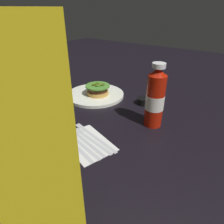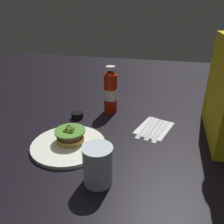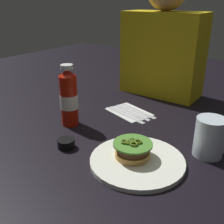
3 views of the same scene
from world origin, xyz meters
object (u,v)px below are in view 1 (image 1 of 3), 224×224
(ketchup_bottle, at_px, (155,99))
(water_glass, at_px, (46,88))
(napkin, at_px, (87,143))
(butter_knife, at_px, (73,142))
(condiment_cup, at_px, (143,101))
(burger_sandwich, at_px, (98,90))
(spoon_utensil, at_px, (77,140))
(table_knife, at_px, (83,138))
(dinner_plate, at_px, (95,95))
(fork_utensil, at_px, (89,137))
(steak_knife, at_px, (92,134))

(ketchup_bottle, bearing_deg, water_glass, 10.53)
(napkin, bearing_deg, butter_knife, 38.58)
(ketchup_bottle, xyz_separation_m, butter_knife, (0.15, 0.26, -0.10))
(condiment_cup, bearing_deg, burger_sandwich, 16.00)
(water_glass, xyz_separation_m, spoon_utensil, (-0.34, 0.15, -0.06))
(table_knife, relative_size, butter_knife, 1.01)
(dinner_plate, xyz_separation_m, napkin, (-0.22, 0.30, -0.01))
(fork_utensil, distance_m, table_knife, 0.02)
(napkin, height_order, spoon_utensil, spoon_utensil)
(burger_sandwich, relative_size, napkin, 0.64)
(condiment_cup, distance_m, spoon_utensil, 0.37)
(table_knife, bearing_deg, steak_knife, -105.50)
(napkin, bearing_deg, spoon_utensil, 19.00)
(fork_utensil, xyz_separation_m, spoon_utensil, (0.02, 0.03, -0.00))
(burger_sandwich, xyz_separation_m, condiment_cup, (-0.21, -0.06, -0.02))
(dinner_plate, distance_m, ketchup_bottle, 0.36)
(dinner_plate, distance_m, burger_sandwich, 0.04)
(water_glass, height_order, steak_knife, water_glass)
(dinner_plate, distance_m, napkin, 0.37)
(condiment_cup, xyz_separation_m, napkin, (0.01, 0.36, -0.01))
(water_glass, bearing_deg, ketchup_bottle, -169.47)
(table_knife, xyz_separation_m, butter_knife, (0.01, 0.03, 0.00))
(ketchup_bottle, bearing_deg, condiment_cup, -50.27)
(ketchup_bottle, height_order, butter_knife, ketchup_bottle)
(ketchup_bottle, height_order, napkin, ketchup_bottle)
(napkin, xyz_separation_m, table_knife, (0.03, -0.01, 0.00))
(dinner_plate, bearing_deg, burger_sandwich, 174.99)
(water_glass, height_order, napkin, water_glass)
(fork_utensil, bearing_deg, steak_knife, -83.44)
(burger_sandwich, xyz_separation_m, steak_knife, (-0.19, 0.26, -0.03))
(condiment_cup, height_order, napkin, condiment_cup)
(burger_sandwich, distance_m, fork_utensil, 0.34)
(fork_utensil, bearing_deg, butter_knife, 65.48)
(butter_knife, bearing_deg, water_glass, -26.20)
(napkin, distance_m, butter_knife, 0.05)
(condiment_cup, relative_size, table_knife, 0.28)
(burger_sandwich, xyz_separation_m, table_knife, (-0.18, 0.29, -0.03))
(dinner_plate, relative_size, condiment_cup, 4.96)
(dinner_plate, xyz_separation_m, table_knife, (-0.20, 0.29, -0.00))
(condiment_cup, bearing_deg, napkin, 88.70)
(steak_knife, height_order, spoon_utensil, same)
(burger_sandwich, bearing_deg, condiment_cup, -164.00)
(burger_sandwich, bearing_deg, napkin, 124.24)
(steak_knife, relative_size, table_knife, 1.06)
(burger_sandwich, height_order, table_knife, burger_sandwich)
(table_knife, height_order, spoon_utensil, same)
(burger_sandwich, distance_m, table_knife, 0.34)
(fork_utensil, relative_size, spoon_utensil, 1.03)
(condiment_cup, bearing_deg, steak_knife, 85.76)
(butter_knife, bearing_deg, steak_knife, -106.29)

